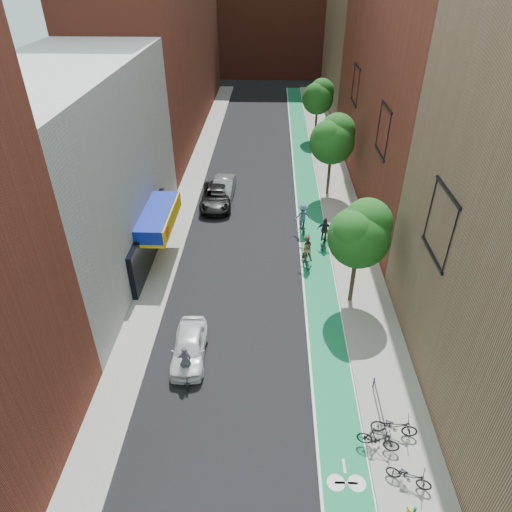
# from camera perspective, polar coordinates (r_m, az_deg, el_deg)

# --- Properties ---
(ground) EXTENTS (160.00, 160.00, 0.00)m
(ground) POSITION_cam_1_polar(r_m,az_deg,el_deg) (20.12, -1.54, -23.70)
(ground) COLOR black
(ground) RESTS_ON ground
(bike_lane) EXTENTS (2.00, 68.00, 0.01)m
(bike_lane) POSITION_cam_1_polar(r_m,az_deg,el_deg) (40.63, 6.32, 8.89)
(bike_lane) COLOR #157B49
(bike_lane) RESTS_ON ground
(sidewalk_left) EXTENTS (2.00, 68.00, 0.15)m
(sidewalk_left) POSITION_cam_1_polar(r_m,az_deg,el_deg) (41.06, -7.91, 9.15)
(sidewalk_left) COLOR gray
(sidewalk_left) RESTS_ON ground
(sidewalk_right) EXTENTS (3.00, 68.00, 0.15)m
(sidewalk_right) POSITION_cam_1_polar(r_m,az_deg,el_deg) (40.87, 9.86, 8.85)
(sidewalk_right) COLOR gray
(sidewalk_right) RESTS_ON ground
(building_left_white) EXTENTS (8.00, 20.00, 12.00)m
(building_left_white) POSITION_cam_1_polar(r_m,az_deg,el_deg) (29.59, -22.13, 9.51)
(building_left_white) COLOR silver
(building_left_white) RESTS_ON ground
(building_left_far_red) EXTENTS (8.00, 36.00, 22.00)m
(building_left_far_red) POSITION_cam_1_polar(r_m,az_deg,el_deg) (54.44, -11.90, 26.86)
(building_left_far_red) COLOR maroon
(building_left_far_red) RESTS_ON ground
(building_right_mid_red) EXTENTS (8.00, 28.00, 22.00)m
(building_right_mid_red) POSITION_cam_1_polar(r_m,az_deg,el_deg) (38.90, 20.30, 23.10)
(building_right_mid_red) COLOR maroon
(building_right_mid_red) RESTS_ON ground
(building_right_far_tan) EXTENTS (8.00, 20.00, 18.00)m
(building_right_far_tan) POSITION_cam_1_polar(r_m,az_deg,el_deg) (62.31, 13.64, 25.60)
(building_right_far_tan) COLOR #8C6B4C
(building_right_far_tan) RESTS_ON ground
(building_far_closure) EXTENTS (30.00, 14.00, 20.00)m
(building_far_closure) POSITION_cam_1_polar(r_m,az_deg,el_deg) (83.09, 1.60, 28.94)
(building_far_closure) COLOR maroon
(building_far_closure) RESTS_ON ground
(tree_near) EXTENTS (3.40, 3.36, 6.42)m
(tree_near) POSITION_cam_1_polar(r_m,az_deg,el_deg) (24.64, 12.91, 2.87)
(tree_near) COLOR #332619
(tree_near) RESTS_ON ground
(tree_mid) EXTENTS (3.55, 3.53, 6.74)m
(tree_mid) POSITION_cam_1_polar(r_m,az_deg,el_deg) (37.15, 9.58, 14.34)
(tree_mid) COLOR #332619
(tree_mid) RESTS_ON ground
(tree_far) EXTENTS (3.30, 3.25, 6.21)m
(tree_far) POSITION_cam_1_polar(r_m,az_deg,el_deg) (50.60, 7.80, 19.21)
(tree_far) COLOR #332619
(tree_far) RESTS_ON ground
(parked_car_white) EXTENTS (1.79, 4.09, 1.37)m
(parked_car_white) POSITION_cam_1_polar(r_m,az_deg,el_deg) (23.24, -8.33, -11.15)
(parked_car_white) COLOR white
(parked_car_white) RESTS_ON ground
(parked_car_black) EXTENTS (2.59, 5.29, 1.45)m
(parked_car_black) POSITION_cam_1_polar(r_m,az_deg,el_deg) (36.71, -4.99, 7.37)
(parked_car_black) COLOR black
(parked_car_black) RESTS_ON ground
(parked_car_silver) EXTENTS (1.78, 4.67, 1.52)m
(parked_car_silver) POSITION_cam_1_polar(r_m,az_deg,el_deg) (37.99, -4.08, 8.43)
(parked_car_silver) COLOR gray
(parked_car_silver) RESTS_ON ground
(cyclist_lead) EXTENTS (1.07, 1.97, 1.92)m
(cyclist_lead) POSITION_cam_1_polar(r_m,az_deg,el_deg) (22.33, -8.79, -13.76)
(cyclist_lead) COLOR black
(cyclist_lead) RESTS_ON ground
(cyclist_lane_near) EXTENTS (1.03, 1.72, 2.21)m
(cyclist_lane_near) POSITION_cam_1_polar(r_m,az_deg,el_deg) (29.27, 6.24, 0.42)
(cyclist_lane_near) COLOR black
(cyclist_lane_near) RESTS_ON ground
(cyclist_lane_mid) EXTENTS (1.10, 2.01, 2.11)m
(cyclist_lane_mid) POSITION_cam_1_polar(r_m,az_deg,el_deg) (31.56, 8.54, 2.50)
(cyclist_lane_mid) COLOR black
(cyclist_lane_mid) RESTS_ON ground
(cyclist_lane_far) EXTENTS (1.29, 1.71, 2.18)m
(cyclist_lane_far) POSITION_cam_1_polar(r_m,az_deg,el_deg) (32.91, 5.83, 4.56)
(cyclist_lane_far) COLOR black
(cyclist_lane_far) RESTS_ON ground
(parked_bike_near) EXTENTS (1.80, 1.21, 0.90)m
(parked_bike_near) POSITION_cam_1_polar(r_m,az_deg,el_deg) (19.83, 18.59, -24.60)
(parked_bike_near) COLOR black
(parked_bike_near) RESTS_ON sidewalk_right
(parked_bike_mid) EXTENTS (1.79, 0.97, 1.03)m
(parked_bike_mid) POSITION_cam_1_polar(r_m,az_deg,el_deg) (20.33, 15.05, -21.24)
(parked_bike_mid) COLOR black
(parked_bike_mid) RESTS_ON sidewalk_right
(parked_bike_far) EXTENTS (1.99, 0.95, 1.00)m
(parked_bike_far) POSITION_cam_1_polar(r_m,az_deg,el_deg) (20.90, 16.90, -19.63)
(parked_bike_far) COLOR black
(parked_bike_far) RESTS_ON sidewalk_right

